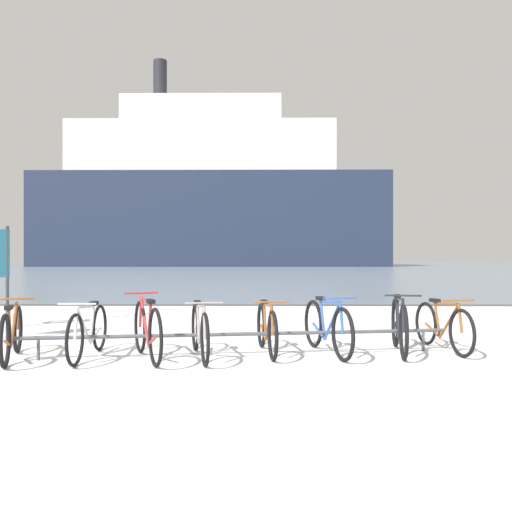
# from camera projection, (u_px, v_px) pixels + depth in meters

# --- Properties ---
(ground) EXTENTS (80.00, 132.00, 0.08)m
(ground) POSITION_uv_depth(u_px,v_px,m) (271.00, 268.00, 57.99)
(ground) COLOR white
(bike_rack) EXTENTS (5.66, 0.86, 0.31)m
(bike_rack) POSITION_uv_depth(u_px,v_px,m) (240.00, 335.00, 7.04)
(bike_rack) COLOR #4C5156
(bike_rack) RESTS_ON ground
(bicycle_0) EXTENTS (0.63, 1.63, 0.76)m
(bicycle_0) POSITION_uv_depth(u_px,v_px,m) (12.00, 333.00, 6.72)
(bicycle_0) COLOR black
(bicycle_0) RESTS_ON ground
(bicycle_1) EXTENTS (0.46, 1.71, 0.75)m
(bicycle_1) POSITION_uv_depth(u_px,v_px,m) (88.00, 332.00, 6.84)
(bicycle_1) COLOR black
(bicycle_1) RESTS_ON ground
(bicycle_2) EXTENTS (0.74, 1.59, 0.83)m
(bicycle_2) POSITION_uv_depth(u_px,v_px,m) (147.00, 330.00, 6.75)
(bicycle_2) COLOR black
(bicycle_2) RESTS_ON ground
(bicycle_3) EXTENTS (0.55, 1.70, 0.77)m
(bicycle_3) POSITION_uv_depth(u_px,v_px,m) (200.00, 331.00, 6.84)
(bicycle_3) COLOR black
(bicycle_3) RESTS_ON ground
(bicycle_4) EXTENTS (0.46, 1.65, 0.75)m
(bicycle_4) POSITION_uv_depth(u_px,v_px,m) (267.00, 329.00, 7.14)
(bicycle_4) COLOR black
(bicycle_4) RESTS_ON ground
(bicycle_5) EXTENTS (0.58, 1.73, 0.80)m
(bicycle_5) POSITION_uv_depth(u_px,v_px,m) (327.00, 327.00, 7.13)
(bicycle_5) COLOR black
(bicycle_5) RESTS_ON ground
(bicycle_6) EXTENTS (0.46, 1.71, 0.83)m
(bicycle_6) POSITION_uv_depth(u_px,v_px,m) (399.00, 326.00, 7.19)
(bicycle_6) COLOR black
(bicycle_6) RESTS_ON ground
(bicycle_7) EXTENTS (0.46, 1.62, 0.75)m
(bicycle_7) POSITION_uv_depth(u_px,v_px,m) (443.00, 326.00, 7.37)
(bicycle_7) COLOR black
(bicycle_7) RESTS_ON ground
(ferry_ship) EXTENTS (43.62, 9.61, 26.09)m
(ferry_ship) POSITION_uv_depth(u_px,v_px,m) (209.00, 197.00, 67.02)
(ferry_ship) COLOR #232D47
(ferry_ship) RESTS_ON ground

